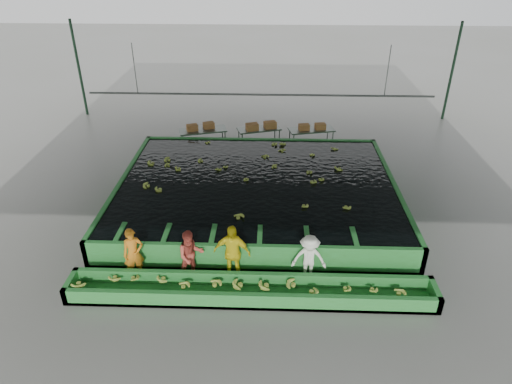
{
  "coord_description": "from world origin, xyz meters",
  "views": [
    {
      "loc": [
        0.49,
        -13.02,
        8.64
      ],
      "look_at": [
        0.0,
        0.5,
        1.0
      ],
      "focal_mm": 32.0,
      "sensor_mm": 36.0,
      "label": 1
    }
  ],
  "objects_px": {
    "worker_b": "(191,255)",
    "worker_c": "(232,253)",
    "flotation_tank": "(257,192)",
    "box_stack_right": "(312,129)",
    "packing_table_mid": "(259,137)",
    "box_stack_mid": "(261,129)",
    "worker_a": "(134,254)",
    "packing_table_right": "(311,139)",
    "worker_d": "(309,259)",
    "box_stack_left": "(201,129)",
    "sorting_trough": "(251,290)",
    "packing_table_left": "(203,139)"
  },
  "relations": [
    {
      "from": "packing_table_left",
      "to": "worker_a",
      "type": "bearing_deg",
      "value": -94.6
    },
    {
      "from": "packing_table_mid",
      "to": "box_stack_mid",
      "type": "xyz_separation_m",
      "value": [
        0.1,
        -0.07,
        0.45
      ]
    },
    {
      "from": "packing_table_mid",
      "to": "packing_table_right",
      "type": "distance_m",
      "value": 2.41
    },
    {
      "from": "worker_d",
      "to": "packing_table_mid",
      "type": "height_order",
      "value": "worker_d"
    },
    {
      "from": "packing_table_left",
      "to": "box_stack_left",
      "type": "relative_size",
      "value": 1.68
    },
    {
      "from": "flotation_tank",
      "to": "box_stack_mid",
      "type": "bearing_deg",
      "value": 89.81
    },
    {
      "from": "worker_a",
      "to": "box_stack_left",
      "type": "xyz_separation_m",
      "value": [
        0.63,
        9.08,
        0.16
      ]
    },
    {
      "from": "box_stack_mid",
      "to": "box_stack_right",
      "type": "xyz_separation_m",
      "value": [
        2.32,
        -0.09,
        0.04
      ]
    },
    {
      "from": "box_stack_right",
      "to": "flotation_tank",
      "type": "bearing_deg",
      "value": -115.01
    },
    {
      "from": "worker_b",
      "to": "box_stack_left",
      "type": "bearing_deg",
      "value": 74.11
    },
    {
      "from": "flotation_tank",
      "to": "worker_a",
      "type": "height_order",
      "value": "worker_a"
    },
    {
      "from": "flotation_tank",
      "to": "packing_table_left",
      "type": "relative_size",
      "value": 4.75
    },
    {
      "from": "worker_c",
      "to": "box_stack_mid",
      "type": "xyz_separation_m",
      "value": [
        0.57,
        9.39,
        -0.0
      ]
    },
    {
      "from": "sorting_trough",
      "to": "box_stack_right",
      "type": "bearing_deg",
      "value": 76.99
    },
    {
      "from": "packing_table_right",
      "to": "box_stack_left",
      "type": "relative_size",
      "value": 1.63
    },
    {
      "from": "flotation_tank",
      "to": "packing_table_right",
      "type": "bearing_deg",
      "value": 65.36
    },
    {
      "from": "sorting_trough",
      "to": "worker_d",
      "type": "height_order",
      "value": "worker_d"
    },
    {
      "from": "packing_table_right",
      "to": "box_stack_left",
      "type": "bearing_deg",
      "value": -176.86
    },
    {
      "from": "sorting_trough",
      "to": "packing_table_right",
      "type": "bearing_deg",
      "value": 77.14
    },
    {
      "from": "packing_table_mid",
      "to": "box_stack_mid",
      "type": "bearing_deg",
      "value": -34.6
    },
    {
      "from": "sorting_trough",
      "to": "packing_table_mid",
      "type": "distance_m",
      "value": 10.26
    },
    {
      "from": "worker_c",
      "to": "box_stack_left",
      "type": "height_order",
      "value": "worker_c"
    },
    {
      "from": "worker_c",
      "to": "packing_table_left",
      "type": "xyz_separation_m",
      "value": [
        -2.06,
        9.05,
        -0.42
      ]
    },
    {
      "from": "sorting_trough",
      "to": "box_stack_right",
      "type": "distance_m",
      "value": 10.39
    },
    {
      "from": "sorting_trough",
      "to": "packing_table_mid",
      "type": "relative_size",
      "value": 5.11
    },
    {
      "from": "worker_b",
      "to": "box_stack_left",
      "type": "relative_size",
      "value": 1.25
    },
    {
      "from": "worker_b",
      "to": "worker_c",
      "type": "relative_size",
      "value": 0.87
    },
    {
      "from": "worker_c",
      "to": "packing_table_right",
      "type": "height_order",
      "value": "worker_c"
    },
    {
      "from": "box_stack_left",
      "to": "worker_b",
      "type": "bearing_deg",
      "value": -83.72
    },
    {
      "from": "worker_a",
      "to": "box_stack_mid",
      "type": "xyz_separation_m",
      "value": [
        3.37,
        9.39,
        0.1
      ]
    },
    {
      "from": "worker_c",
      "to": "worker_d",
      "type": "bearing_deg",
      "value": 7.91
    },
    {
      "from": "packing_table_left",
      "to": "sorting_trough",
      "type": "bearing_deg",
      "value": -75.11
    },
    {
      "from": "worker_a",
      "to": "packing_table_mid",
      "type": "distance_m",
      "value": 10.01
    },
    {
      "from": "worker_a",
      "to": "worker_c",
      "type": "relative_size",
      "value": 0.89
    },
    {
      "from": "box_stack_mid",
      "to": "sorting_trough",
      "type": "bearing_deg",
      "value": -90.1
    },
    {
      "from": "flotation_tank",
      "to": "box_stack_right",
      "type": "relative_size",
      "value": 8.15
    },
    {
      "from": "sorting_trough",
      "to": "worker_b",
      "type": "height_order",
      "value": "worker_b"
    },
    {
      "from": "flotation_tank",
      "to": "worker_b",
      "type": "relative_size",
      "value": 6.39
    },
    {
      "from": "packing_table_left",
      "to": "packing_table_mid",
      "type": "xyz_separation_m",
      "value": [
        2.53,
        0.41,
        -0.03
      ]
    },
    {
      "from": "flotation_tank",
      "to": "worker_c",
      "type": "distance_m",
      "value": 4.36
    },
    {
      "from": "worker_a",
      "to": "box_stack_left",
      "type": "height_order",
      "value": "worker_a"
    },
    {
      "from": "packing_table_left",
      "to": "box_stack_left",
      "type": "distance_m",
      "value": 0.49
    },
    {
      "from": "flotation_tank",
      "to": "worker_d",
      "type": "xyz_separation_m",
      "value": [
        1.6,
        -4.3,
        0.3
      ]
    },
    {
      "from": "worker_d",
      "to": "box_stack_right",
      "type": "relative_size",
      "value": 1.22
    },
    {
      "from": "worker_a",
      "to": "worker_c",
      "type": "bearing_deg",
      "value": -24.3
    },
    {
      "from": "worker_d",
      "to": "sorting_trough",
      "type": "bearing_deg",
      "value": -150.59
    },
    {
      "from": "worker_d",
      "to": "box_stack_left",
      "type": "bearing_deg",
      "value": 118.38
    },
    {
      "from": "worker_a",
      "to": "worker_d",
      "type": "relative_size",
      "value": 1.06
    },
    {
      "from": "sorting_trough",
      "to": "packing_table_mid",
      "type": "height_order",
      "value": "packing_table_mid"
    },
    {
      "from": "worker_b",
      "to": "packing_table_right",
      "type": "relative_size",
      "value": 0.77
    }
  ]
}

